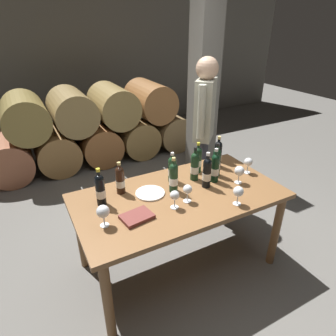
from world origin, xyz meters
The scene contains 24 objects.
ground_plane centered at (0.00, 0.00, 0.00)m, with size 14.00×14.00×0.00m, color #66635E.
cellar_back_wall centered at (0.00, 4.20, 1.40)m, with size 10.00×0.24×2.80m, color slate.
barrel_stack centered at (0.00, 2.60, 0.54)m, with size 3.12×0.90×1.15m.
stone_pillar centered at (1.30, 1.60, 1.30)m, with size 0.32×0.32×2.60m, color slate.
dining_table centered at (0.00, 0.00, 0.67)m, with size 1.70×0.90×0.76m.
wine_bottle_0 centered at (0.26, 0.00, 0.90)m, with size 0.07×0.07×0.32m.
wine_bottle_1 centered at (0.58, 0.27, 0.89)m, with size 0.07×0.07×0.31m.
wine_bottle_2 centered at (0.24, 0.15, 0.89)m, with size 0.07×0.07×0.31m.
wine_bottle_3 centered at (0.34, 0.26, 0.89)m, with size 0.07×0.07×0.29m.
wine_bottle_4 centered at (0.05, 0.22, 0.88)m, with size 0.07×0.07×0.27m.
wine_bottle_5 centered at (-0.41, 0.25, 0.88)m, with size 0.07×0.07×0.28m.
wine_bottle_6 centered at (-0.60, 0.16, 0.89)m, with size 0.07×0.07×0.31m.
wine_bottle_7 centered at (-0.02, 0.07, 0.89)m, with size 0.07×0.07×0.31m.
wine_bottle_8 centered at (0.46, 0.13, 0.89)m, with size 0.07×0.07×0.31m.
wine_bottle_9 centered at (0.38, 0.04, 0.89)m, with size 0.07×0.07×0.31m.
wine_glass_0 centered at (0.74, 0.03, 0.87)m, with size 0.08×0.08×0.15m.
wine_glass_1 centered at (0.55, -0.08, 0.87)m, with size 0.09×0.09×0.16m.
wine_glass_2 centered at (0.32, -0.33, 0.87)m, with size 0.08×0.08×0.15m.
wine_glass_3 centered at (0.00, -0.12, 0.86)m, with size 0.07×0.07×0.15m.
wine_glass_4 centered at (-0.66, -0.11, 0.87)m, with size 0.09×0.09×0.16m.
wine_glass_5 centered at (-0.13, -0.15, 0.86)m, with size 0.07×0.07×0.15m.
tasting_notebook centered at (-0.43, -0.14, 0.77)m, with size 0.22×0.16×0.03m, color brown.
serving_plate centered at (-0.21, 0.12, 0.77)m, with size 0.24×0.24×0.01m, color white.
sommelier_presenting centered at (0.74, 0.75, 1.04)m, with size 0.37×0.38×1.72m.
Camera 1 is at (-1.04, -1.73, 2.03)m, focal length 31.09 mm.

